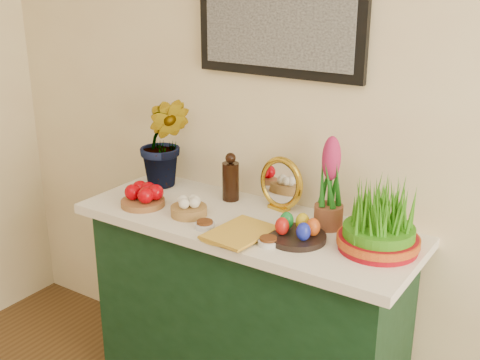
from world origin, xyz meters
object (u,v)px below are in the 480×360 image
object	(u,v)px
hyacinth_green	(164,127)
sideboard	(246,319)
wheatgrass_sabzeh	(380,222)
book	(220,226)
mirror	(281,184)

from	to	relation	value
hyacinth_green	sideboard	bearing A→B (deg)	-39.08
sideboard	wheatgrass_sabzeh	xyz separation A→B (m)	(0.54, 0.02, 0.57)
book	mirror	bearing A→B (deg)	81.26
hyacinth_green	book	world-z (taller)	hyacinth_green
sideboard	wheatgrass_sabzeh	size ratio (longest dim) A/B	4.40
hyacinth_green	book	size ratio (longest dim) A/B	2.17
sideboard	mirror	size ratio (longest dim) A/B	5.70
mirror	sideboard	bearing A→B (deg)	-107.89
sideboard	mirror	world-z (taller)	mirror
mirror	book	distance (m)	0.34
hyacinth_green	wheatgrass_sabzeh	bearing A→B (deg)	-31.12
mirror	hyacinth_green	bearing A→B (deg)	-174.94
book	sideboard	bearing A→B (deg)	85.60
book	wheatgrass_sabzeh	bearing A→B (deg)	22.56
hyacinth_green	mirror	size ratio (longest dim) A/B	2.43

